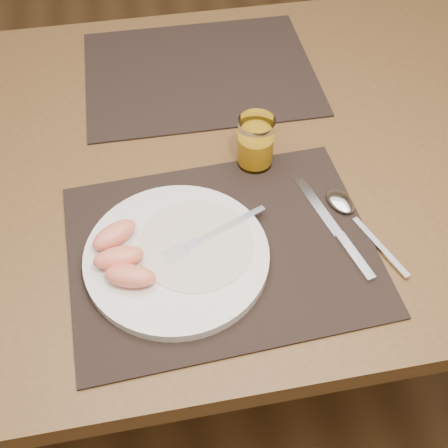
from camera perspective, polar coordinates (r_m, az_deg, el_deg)
ground at (r=1.60m, az=-0.98°, el=-12.47°), size 5.00×5.00×0.00m
table at (r=1.05m, az=-1.46°, el=4.30°), size 1.40×0.90×0.75m
placemat_near at (r=0.84m, az=-0.27°, el=-2.52°), size 0.47×0.37×0.00m
placemat_far at (r=1.16m, az=-2.47°, el=15.12°), size 0.45×0.36×0.00m
plate at (r=0.82m, az=-4.82°, el=-3.29°), size 0.27×0.27×0.02m
plate_dressing at (r=0.82m, az=-2.88°, el=-2.07°), size 0.17×0.17×0.00m
fork at (r=0.83m, az=-1.73°, el=-1.34°), size 0.17×0.08×0.00m
knife at (r=0.87m, az=11.58°, el=-1.04°), size 0.06×0.22×0.01m
spoon at (r=0.90m, az=12.29°, el=1.64°), size 0.08×0.19×0.01m
juice_glass at (r=0.93m, az=3.23°, el=8.10°), size 0.06×0.06×0.09m
grapefruit_wedges at (r=0.80m, az=-10.43°, el=-3.19°), size 0.10×0.14×0.03m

